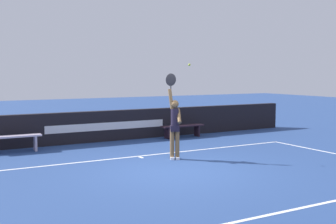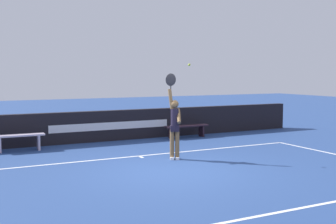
# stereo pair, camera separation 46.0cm
# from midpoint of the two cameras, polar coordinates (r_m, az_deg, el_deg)

# --- Properties ---
(ground_plane) EXTENTS (60.00, 60.00, 0.00)m
(ground_plane) POSITION_cam_midpoint_polar(r_m,az_deg,el_deg) (10.37, 1.68, -7.89)
(ground_plane) COLOR navy
(court_lines) EXTENTS (10.55, 5.70, 0.00)m
(court_lines) POSITION_cam_midpoint_polar(r_m,az_deg,el_deg) (9.71, 3.88, -8.79)
(court_lines) COLOR white
(court_lines) RESTS_ON ground
(back_wall) EXTENTS (15.93, 0.28, 1.06)m
(back_wall) POSITION_cam_midpoint_polar(r_m,az_deg,el_deg) (14.85, -7.66, -1.87)
(back_wall) COLOR black
(back_wall) RESTS_ON ground
(tennis_player) EXTENTS (0.45, 0.46, 2.37)m
(tennis_player) POSITION_cam_midpoint_polar(r_m,az_deg,el_deg) (11.54, 2.03, -1.65)
(tennis_player) COLOR brown
(tennis_player) RESTS_ON ground
(tennis_ball) EXTENTS (0.07, 0.07, 0.07)m
(tennis_ball) POSITION_cam_midpoint_polar(r_m,az_deg,el_deg) (11.47, 4.05, 6.38)
(tennis_ball) COLOR #C5D939
(courtside_bench_near) EXTENTS (1.48, 0.40, 0.51)m
(courtside_bench_near) POSITION_cam_midpoint_polar(r_m,az_deg,el_deg) (13.50, -18.52, -3.43)
(courtside_bench_near) COLOR #BCACC1
(courtside_bench_near) RESTS_ON ground
(courtside_bench_far) EXTENTS (1.69, 0.37, 0.46)m
(courtside_bench_far) POSITION_cam_midpoint_polar(r_m,az_deg,el_deg) (15.54, 3.38, -2.17)
(courtside_bench_far) COLOR black
(courtside_bench_far) RESTS_ON ground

